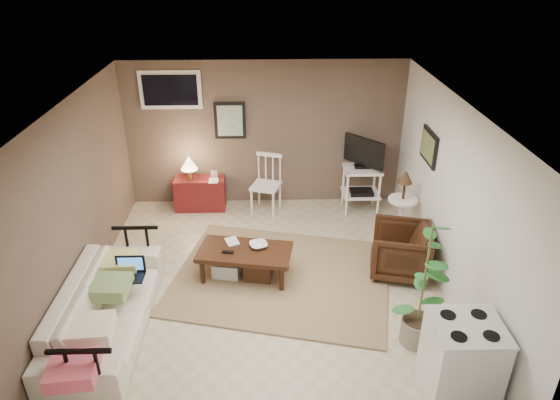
{
  "coord_description": "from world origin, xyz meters",
  "views": [
    {
      "loc": [
        0.03,
        -5.21,
        3.95
      ],
      "look_at": [
        0.19,
        0.35,
        1.1
      ],
      "focal_mm": 32.0,
      "sensor_mm": 36.0,
      "label": 1
    }
  ],
  "objects_px": {
    "coffee_table": "(245,261)",
    "spindle_chair": "(266,186)",
    "armchair": "(401,248)",
    "side_table": "(403,198)",
    "red_console": "(199,190)",
    "sofa": "(104,300)",
    "tv_stand": "(362,173)",
    "stove": "(461,360)",
    "potted_plant": "(424,282)"
  },
  "relations": [
    {
      "from": "coffee_table",
      "to": "spindle_chair",
      "type": "distance_m",
      "value": 1.92
    },
    {
      "from": "armchair",
      "to": "side_table",
      "type": "bearing_deg",
      "value": 179.77
    },
    {
      "from": "red_console",
      "to": "sofa",
      "type": "bearing_deg",
      "value": -103.33
    },
    {
      "from": "armchair",
      "to": "sofa",
      "type": "bearing_deg",
      "value": -60.18
    },
    {
      "from": "spindle_chair",
      "to": "side_table",
      "type": "height_order",
      "value": "side_table"
    },
    {
      "from": "coffee_table",
      "to": "tv_stand",
      "type": "relative_size",
      "value": 1.02
    },
    {
      "from": "armchair",
      "to": "stove",
      "type": "distance_m",
      "value": 2.03
    },
    {
      "from": "armchair",
      "to": "stove",
      "type": "height_order",
      "value": "stove"
    },
    {
      "from": "coffee_table",
      "to": "spindle_chair",
      "type": "bearing_deg",
      "value": 81.14
    },
    {
      "from": "sofa",
      "to": "spindle_chair",
      "type": "height_order",
      "value": "spindle_chair"
    },
    {
      "from": "tv_stand",
      "to": "stove",
      "type": "distance_m",
      "value": 3.86
    },
    {
      "from": "sofa",
      "to": "coffee_table",
      "type": "bearing_deg",
      "value": -56.9
    },
    {
      "from": "spindle_chair",
      "to": "stove",
      "type": "bearing_deg",
      "value": -64.45
    },
    {
      "from": "armchair",
      "to": "potted_plant",
      "type": "relative_size",
      "value": 0.49
    },
    {
      "from": "red_console",
      "to": "stove",
      "type": "bearing_deg",
      "value": -53.31
    },
    {
      "from": "tv_stand",
      "to": "armchair",
      "type": "height_order",
      "value": "tv_stand"
    },
    {
      "from": "sofa",
      "to": "armchair",
      "type": "xyz_separation_m",
      "value": [
        3.58,
        1.04,
        -0.05
      ]
    },
    {
      "from": "spindle_chair",
      "to": "sofa",
      "type": "bearing_deg",
      "value": -122.24
    },
    {
      "from": "sofa",
      "to": "tv_stand",
      "type": "bearing_deg",
      "value": -49.78
    },
    {
      "from": "armchair",
      "to": "stove",
      "type": "relative_size",
      "value": 0.89
    },
    {
      "from": "side_table",
      "to": "armchair",
      "type": "relative_size",
      "value": 1.48
    },
    {
      "from": "coffee_table",
      "to": "stove",
      "type": "height_order",
      "value": "stove"
    },
    {
      "from": "coffee_table",
      "to": "side_table",
      "type": "distance_m",
      "value": 2.48
    },
    {
      "from": "coffee_table",
      "to": "red_console",
      "type": "height_order",
      "value": "red_console"
    },
    {
      "from": "coffee_table",
      "to": "potted_plant",
      "type": "height_order",
      "value": "potted_plant"
    },
    {
      "from": "coffee_table",
      "to": "tv_stand",
      "type": "distance_m",
      "value": 2.65
    },
    {
      "from": "side_table",
      "to": "red_console",
      "type": "bearing_deg",
      "value": 160.64
    },
    {
      "from": "sofa",
      "to": "spindle_chair",
      "type": "relative_size",
      "value": 2.32
    },
    {
      "from": "red_console",
      "to": "stove",
      "type": "distance_m",
      "value": 4.95
    },
    {
      "from": "sofa",
      "to": "stove",
      "type": "relative_size",
      "value": 2.58
    },
    {
      "from": "potted_plant",
      "to": "side_table",
      "type": "bearing_deg",
      "value": 81.22
    },
    {
      "from": "tv_stand",
      "to": "potted_plant",
      "type": "bearing_deg",
      "value": -88.41
    },
    {
      "from": "stove",
      "to": "spindle_chair",
      "type": "bearing_deg",
      "value": 115.55
    },
    {
      "from": "potted_plant",
      "to": "stove",
      "type": "bearing_deg",
      "value": -73.93
    },
    {
      "from": "sofa",
      "to": "red_console",
      "type": "relative_size",
      "value": 2.34
    },
    {
      "from": "potted_plant",
      "to": "stove",
      "type": "xyz_separation_m",
      "value": [
        0.21,
        -0.71,
        -0.39
      ]
    },
    {
      "from": "armchair",
      "to": "potted_plant",
      "type": "bearing_deg",
      "value": 8.12
    },
    {
      "from": "spindle_chair",
      "to": "tv_stand",
      "type": "distance_m",
      "value": 1.57
    },
    {
      "from": "sofa",
      "to": "armchair",
      "type": "relative_size",
      "value": 2.92
    },
    {
      "from": "coffee_table",
      "to": "spindle_chair",
      "type": "relative_size",
      "value": 1.34
    },
    {
      "from": "tv_stand",
      "to": "stove",
      "type": "relative_size",
      "value": 1.46
    },
    {
      "from": "spindle_chair",
      "to": "red_console",
      "type": "bearing_deg",
      "value": 174.75
    },
    {
      "from": "side_table",
      "to": "tv_stand",
      "type": "bearing_deg",
      "value": 113.82
    },
    {
      "from": "spindle_chair",
      "to": "stove",
      "type": "height_order",
      "value": "spindle_chair"
    },
    {
      "from": "coffee_table",
      "to": "tv_stand",
      "type": "bearing_deg",
      "value": 45.14
    },
    {
      "from": "potted_plant",
      "to": "stove",
      "type": "height_order",
      "value": "potted_plant"
    },
    {
      "from": "red_console",
      "to": "side_table",
      "type": "bearing_deg",
      "value": -19.36
    },
    {
      "from": "tv_stand",
      "to": "spindle_chair",
      "type": "bearing_deg",
      "value": 179.03
    },
    {
      "from": "armchair",
      "to": "stove",
      "type": "bearing_deg",
      "value": 15.82
    },
    {
      "from": "red_console",
      "to": "side_table",
      "type": "distance_m",
      "value": 3.29
    }
  ]
}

